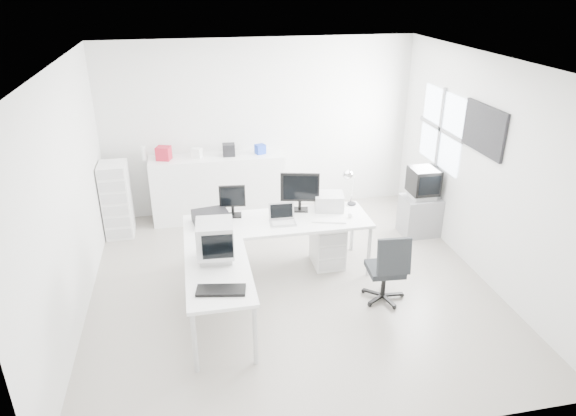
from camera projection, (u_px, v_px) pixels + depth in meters
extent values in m
cube|color=beige|center=(291.00, 285.00, 6.63)|extent=(5.00, 5.00, 0.01)
cube|color=white|center=(292.00, 62.00, 5.47)|extent=(5.00, 5.00, 0.01)
cube|color=silver|center=(260.00, 128.00, 8.28)|extent=(5.00, 0.02, 2.80)
cube|color=silver|center=(68.00, 201.00, 5.60)|extent=(0.02, 5.00, 2.80)
cube|color=silver|center=(484.00, 170.00, 6.50)|extent=(0.02, 5.00, 2.80)
cube|color=white|center=(328.00, 244.00, 7.00)|extent=(0.40, 0.50, 0.60)
cube|color=black|center=(211.00, 217.00, 6.55)|extent=(0.49, 0.41, 0.16)
cube|color=white|center=(329.00, 220.00, 6.62)|extent=(0.47, 0.25, 0.02)
sphere|color=white|center=(350.00, 215.00, 6.71)|extent=(0.07, 0.07, 0.07)
cube|color=#B5B5B5|center=(329.00, 201.00, 6.93)|extent=(0.44, 0.39, 0.22)
cube|color=black|center=(221.00, 290.00, 5.15)|extent=(0.52, 0.28, 0.03)
cube|color=gray|center=(419.00, 215.00, 7.83)|extent=(0.55, 0.45, 0.60)
cube|color=white|center=(218.00, 187.00, 8.28)|extent=(2.10, 0.52, 1.05)
cube|color=#AA182B|center=(164.00, 153.00, 7.88)|extent=(0.25, 0.24, 0.21)
cube|color=white|center=(197.00, 153.00, 7.98)|extent=(0.19, 0.18, 0.15)
cube|color=black|center=(229.00, 150.00, 8.06)|extent=(0.20, 0.18, 0.19)
cube|color=#1837AC|center=(260.00, 149.00, 8.16)|extent=(0.18, 0.17, 0.15)
cylinder|color=white|center=(144.00, 153.00, 7.85)|extent=(0.07, 0.07, 0.22)
cube|color=white|center=(117.00, 200.00, 7.70)|extent=(0.40, 0.48, 1.14)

